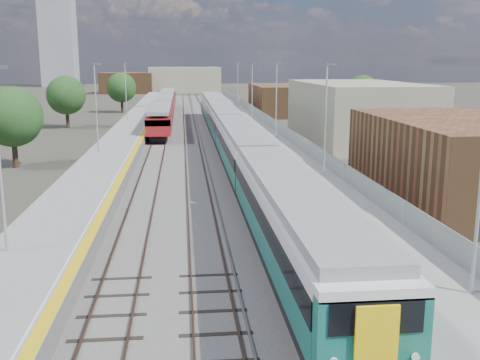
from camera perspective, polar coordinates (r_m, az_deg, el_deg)
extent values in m
plane|color=#47443A|center=(65.39, -3.24, 4.36)|extent=(320.00, 320.00, 0.00)
cube|color=#565451|center=(67.80, -5.25, 4.62)|extent=(10.50, 155.00, 0.06)
cube|color=#4C3323|center=(70.37, -2.80, 4.99)|extent=(0.07, 160.00, 0.14)
cube|color=#4C3323|center=(70.46, -1.62, 5.01)|extent=(0.07, 160.00, 0.14)
cube|color=#4C3323|center=(70.27, -5.66, 4.94)|extent=(0.07, 160.00, 0.14)
cube|color=#4C3323|center=(70.29, -4.48, 4.96)|extent=(0.07, 160.00, 0.14)
cube|color=#4C3323|center=(70.35, -8.52, 4.87)|extent=(0.07, 160.00, 0.14)
cube|color=#4C3323|center=(70.30, -7.34, 4.90)|extent=(0.07, 160.00, 0.14)
cube|color=gray|center=(70.35, -3.07, 4.98)|extent=(0.08, 160.00, 0.10)
cube|color=gray|center=(70.30, -4.21, 4.96)|extent=(0.08, 160.00, 0.10)
cube|color=slate|center=(68.23, 1.08, 5.11)|extent=(4.70, 155.00, 1.00)
cube|color=gray|center=(68.18, 1.08, 5.54)|extent=(4.70, 155.00, 0.03)
cube|color=gold|center=(67.95, -0.68, 5.53)|extent=(0.40, 155.00, 0.01)
cube|color=gray|center=(68.41, 2.92, 6.05)|extent=(0.06, 155.00, 1.20)
cylinder|color=#9EA0A3|center=(38.16, 8.68, 6.01)|extent=(0.12, 0.12, 7.50)
cube|color=#4C4C4F|center=(38.03, 9.23, 11.49)|extent=(0.70, 0.18, 0.14)
cylinder|color=#9EA0A3|center=(57.68, 3.71, 8.10)|extent=(0.12, 0.12, 7.50)
cube|color=#4C4C4F|center=(57.59, 4.01, 11.72)|extent=(0.70, 0.18, 0.14)
cylinder|color=#9EA0A3|center=(77.44, 1.24, 9.10)|extent=(0.12, 0.12, 7.50)
cube|color=#4C4C4F|center=(77.37, 1.44, 11.80)|extent=(0.70, 0.18, 0.14)
cylinder|color=#9EA0A3|center=(97.30, -0.23, 9.69)|extent=(0.12, 0.12, 7.50)
cube|color=#4C4C4F|center=(97.24, -0.08, 11.84)|extent=(0.70, 0.18, 0.14)
cube|color=slate|center=(68.02, -11.01, 4.88)|extent=(4.30, 155.00, 1.00)
cube|color=gray|center=(67.96, -11.03, 5.30)|extent=(4.30, 155.00, 0.03)
cube|color=gold|center=(67.81, -9.42, 5.36)|extent=(0.45, 155.00, 0.01)
cube|color=silver|center=(67.84, -9.72, 5.35)|extent=(0.08, 155.00, 0.01)
cylinder|color=#9EA0A3|center=(49.44, -14.40, 7.11)|extent=(0.12, 0.12, 7.50)
cube|color=#4C4C4F|center=(49.26, -14.33, 11.35)|extent=(0.70, 0.18, 0.14)
cylinder|color=#9EA0A3|center=(75.21, -11.53, 8.78)|extent=(0.12, 0.12, 7.50)
cube|color=#4C4C4F|center=(75.08, -11.45, 11.57)|extent=(0.70, 0.18, 0.14)
cube|color=brown|center=(37.36, 21.19, 1.85)|extent=(9.00, 16.00, 5.20)
cube|color=#A19A81|center=(62.91, 11.77, 6.76)|extent=(11.00, 22.00, 6.40)
cube|color=brown|center=(94.32, 3.93, 8.15)|extent=(8.00, 18.00, 4.80)
cube|color=#A19A81|center=(164.83, -5.61, 10.13)|extent=(20.00, 14.00, 7.00)
cube|color=brown|center=(160.57, -11.39, 9.65)|extent=(14.00, 12.00, 5.60)
cube|color=gray|center=(209.34, -18.02, 14.51)|extent=(11.00, 11.00, 40.00)
cube|color=black|center=(23.81, 5.22, -7.10)|extent=(2.72, 19.50, 0.46)
cube|color=#136353|center=(23.57, 5.26, -5.26)|extent=(2.82, 19.50, 1.14)
cube|color=black|center=(23.32, 5.30, -3.15)|extent=(2.88, 19.50, 0.78)
cube|color=silver|center=(23.16, 5.33, -1.67)|extent=(2.82, 19.50, 0.48)
cube|color=gray|center=(23.07, 5.35, -0.65)|extent=(2.50, 19.50, 0.40)
cube|color=black|center=(43.01, 0.15, 1.57)|extent=(2.72, 19.50, 0.46)
cube|color=#136353|center=(42.88, 0.15, 2.63)|extent=(2.82, 19.50, 1.14)
cube|color=black|center=(42.74, 0.15, 3.82)|extent=(2.88, 19.50, 0.78)
cube|color=silver|center=(42.66, 0.15, 4.64)|extent=(2.82, 19.50, 0.48)
cube|color=gray|center=(42.60, 0.15, 5.20)|extent=(2.50, 19.50, 0.40)
cube|color=black|center=(62.71, -1.76, 4.85)|extent=(2.72, 19.50, 0.46)
cube|color=#136353|center=(62.62, -1.77, 5.58)|extent=(2.82, 19.50, 1.14)
cube|color=black|center=(62.53, -1.77, 6.40)|extent=(2.88, 19.50, 0.78)
cube|color=silver|center=(62.47, -1.78, 6.97)|extent=(2.82, 19.50, 0.48)
cube|color=gray|center=(62.43, -1.78, 7.35)|extent=(2.50, 19.50, 0.40)
cube|color=black|center=(82.56, -2.77, 6.56)|extent=(2.72, 19.50, 0.46)
cube|color=#136353|center=(82.49, -2.77, 7.11)|extent=(2.82, 19.50, 1.14)
cube|color=black|center=(82.42, -2.78, 7.74)|extent=(2.88, 19.50, 0.78)
cube|color=silver|center=(82.37, -2.78, 8.17)|extent=(2.82, 19.50, 0.48)
cube|color=gray|center=(82.35, -2.79, 8.46)|extent=(2.50, 19.50, 0.40)
cube|color=#136353|center=(14.41, 13.17, -15.15)|extent=(2.80, 0.60, 2.10)
cube|color=black|center=(13.88, 13.71, -13.50)|extent=(2.30, 0.06, 0.80)
cube|color=yellow|center=(14.14, 13.65, -16.17)|extent=(1.05, 0.10, 2.10)
cube|color=black|center=(67.75, -8.01, 4.90)|extent=(1.77, 15.05, 0.62)
cube|color=maroon|center=(67.58, -8.05, 6.14)|extent=(2.61, 17.71, 1.86)
cube|color=black|center=(67.54, -8.06, 6.53)|extent=(2.67, 17.71, 0.65)
cube|color=gray|center=(67.46, -8.08, 7.32)|extent=(2.33, 17.71, 0.37)
cube|color=black|center=(85.84, -7.59, 6.38)|extent=(1.77, 15.05, 0.62)
cube|color=maroon|center=(85.71, -7.61, 7.36)|extent=(2.61, 17.71, 1.86)
cube|color=black|center=(85.67, -7.62, 7.67)|extent=(2.67, 17.71, 0.65)
cube|color=gray|center=(85.61, -7.64, 8.29)|extent=(2.33, 17.71, 0.37)
cube|color=black|center=(103.97, -7.31, 7.35)|extent=(1.77, 15.05, 0.62)
cube|color=maroon|center=(103.87, -7.33, 8.16)|extent=(2.61, 17.71, 1.86)
cube|color=black|center=(103.84, -7.34, 8.41)|extent=(2.67, 17.71, 0.65)
cube|color=gray|center=(103.78, -7.35, 8.93)|extent=(2.33, 17.71, 0.37)
cylinder|color=#382619|center=(49.87, -21.89, 2.49)|extent=(0.44, 0.44, 2.34)
sphere|color=#1B3A16|center=(49.51, -22.16, 5.98)|extent=(4.95, 4.95, 4.95)
cylinder|color=#382619|center=(77.56, -17.11, 5.93)|extent=(0.44, 0.44, 2.39)
sphere|color=#1B3A16|center=(77.33, -17.25, 8.23)|extent=(5.04, 5.04, 5.04)
cylinder|color=#382619|center=(98.84, -11.89, 7.39)|extent=(0.44, 0.44, 2.37)
sphere|color=#1B3A16|center=(98.66, -11.97, 9.18)|extent=(5.00, 5.00, 5.00)
cylinder|color=#382619|center=(85.68, 12.22, 6.70)|extent=(0.44, 0.44, 2.35)
sphere|color=#1B3A16|center=(85.47, 12.31, 8.75)|extent=(4.96, 4.96, 4.96)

